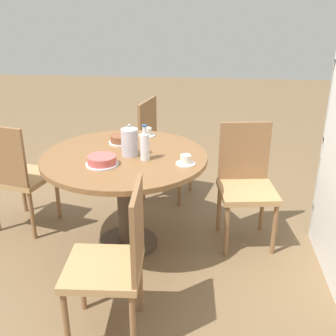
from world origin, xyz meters
The scene contains 12 objects.
ground_plane centered at (0.00, 0.00, 0.00)m, with size 14.00×14.00×0.00m, color brown.
dining_table centered at (0.00, 0.00, 0.61)m, with size 1.21×1.21×0.76m.
chair_a centered at (0.92, 0.11, 0.50)m, with size 0.44×0.44×0.93m.
chair_b centered at (-0.20, 0.91, 0.50)m, with size 0.47×0.47×0.93m.
chair_c centered at (-0.92, 0.16, 0.50)m, with size 0.51×0.51×0.93m.
chair_d centered at (-0.16, -0.92, 0.50)m, with size 0.51×0.51×0.93m.
coffee_pot centered at (0.00, 0.04, 0.87)m, with size 0.12×0.12×0.24m.
water_bottle centered at (0.07, 0.16, 0.86)m, with size 0.07×0.07×0.26m.
cake_main centered at (0.20, -0.12, 0.79)m, with size 0.23×0.23×0.07m.
cake_second centered at (-0.25, -0.08, 0.79)m, with size 0.19×0.19×0.06m.
cup_a centered at (0.13, 0.45, 0.78)m, with size 0.14×0.14×0.07m.
cup_b centered at (-0.46, 0.10, 0.78)m, with size 0.14×0.14×0.07m.
Camera 1 is at (2.81, 0.59, 1.86)m, focal length 45.00 mm.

